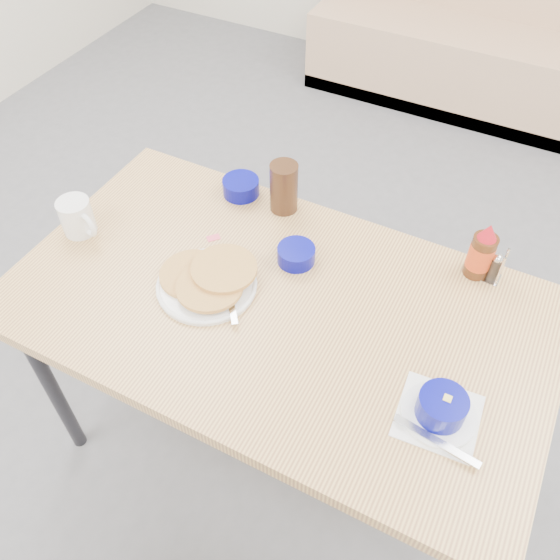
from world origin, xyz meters
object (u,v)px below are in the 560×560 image
at_px(pancake_plate, 208,281).
at_px(condiment_caddy, 487,266).
at_px(booth_bench, 484,42).
at_px(syrup_bottle, 481,253).
at_px(amber_tumbler, 284,187).
at_px(coffee_mug, 77,217).
at_px(butter_bowl, 296,255).
at_px(creamer_bowl, 241,187).
at_px(grits_setting, 441,410).
at_px(dining_table, 277,318).

height_order(pancake_plate, condiment_caddy, condiment_caddy).
distance_m(booth_bench, syrup_bottle, 2.29).
bearing_deg(amber_tumbler, pancake_plate, -95.56).
relative_size(booth_bench, condiment_caddy, 18.45).
distance_m(coffee_mug, syrup_bottle, 1.11).
relative_size(coffee_mug, condiment_caddy, 1.32).
bearing_deg(butter_bowl, syrup_bottle, 21.88).
xyz_separation_m(pancake_plate, creamer_bowl, (-0.11, 0.37, 0.01)).
distance_m(grits_setting, syrup_bottle, 0.47).
height_order(dining_table, butter_bowl, butter_bowl).
height_order(booth_bench, pancake_plate, booth_bench).
distance_m(dining_table, butter_bowl, 0.18).
height_order(grits_setting, syrup_bottle, syrup_bottle).
bearing_deg(coffee_mug, grits_setting, -5.73).
relative_size(coffee_mug, amber_tumbler, 0.87).
distance_m(coffee_mug, amber_tumbler, 0.59).
bearing_deg(dining_table, pancake_plate, -171.50).
bearing_deg(creamer_bowl, condiment_caddy, -0.00).
bearing_deg(coffee_mug, condiment_caddy, 18.39).
distance_m(condiment_caddy, syrup_bottle, 0.05).
distance_m(amber_tumbler, syrup_bottle, 0.58).
xyz_separation_m(pancake_plate, syrup_bottle, (0.61, 0.37, 0.06)).
distance_m(dining_table, grits_setting, 0.49).
distance_m(dining_table, coffee_mug, 0.64).
height_order(dining_table, coffee_mug, coffee_mug).
bearing_deg(pancake_plate, creamer_bowl, 106.69).
bearing_deg(syrup_bottle, creamer_bowl, 180.00).
height_order(amber_tumbler, syrup_bottle, syrup_bottle).
distance_m(grits_setting, butter_bowl, 0.57).
relative_size(coffee_mug, grits_setting, 0.65).
bearing_deg(syrup_bottle, amber_tumbler, 180.00).
xyz_separation_m(grits_setting, amber_tumbler, (-0.62, 0.47, 0.05)).
height_order(pancake_plate, syrup_bottle, syrup_bottle).
bearing_deg(dining_table, butter_bowl, 98.57).
distance_m(booth_bench, condiment_caddy, 2.28).
bearing_deg(grits_setting, amber_tumbler, 143.07).
relative_size(dining_table, coffee_mug, 10.33).
bearing_deg(dining_table, syrup_bottle, 38.71).
relative_size(dining_table, syrup_bottle, 8.07).
distance_m(booth_bench, pancake_plate, 2.61).
relative_size(grits_setting, amber_tumbler, 1.34).
xyz_separation_m(pancake_plate, butter_bowl, (0.17, 0.19, 0.00)).
height_order(booth_bench, grits_setting, booth_bench).
distance_m(pancake_plate, condiment_caddy, 0.74).
distance_m(booth_bench, butter_bowl, 2.41).
relative_size(pancake_plate, creamer_bowl, 2.50).
bearing_deg(grits_setting, syrup_bottle, 95.16).
height_order(condiment_caddy, syrup_bottle, syrup_bottle).
distance_m(pancake_plate, grits_setting, 0.66).
xyz_separation_m(coffee_mug, creamer_bowl, (0.32, 0.36, -0.03)).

